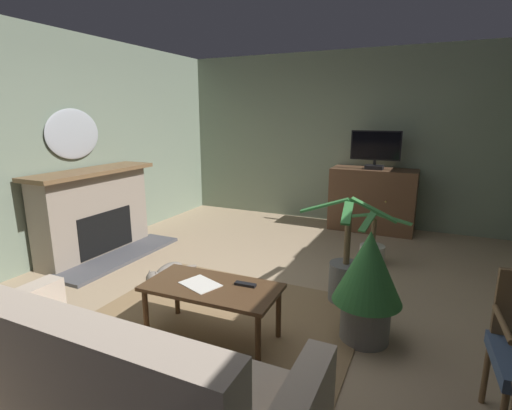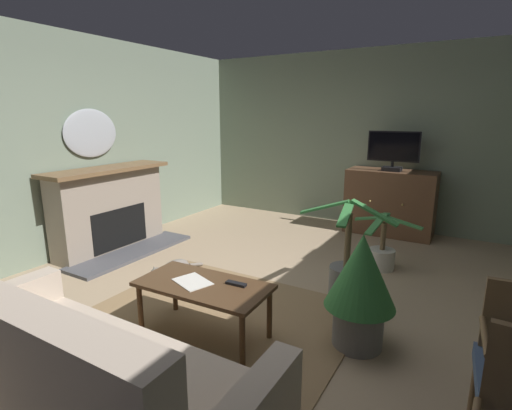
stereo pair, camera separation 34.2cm
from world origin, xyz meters
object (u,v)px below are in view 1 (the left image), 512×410
(tv_remote, at_px, (245,284))
(potted_plant_tall_palm_by_window, at_px, (368,279))
(cat, at_px, (167,273))
(potted_plant_on_hearth_side, at_px, (372,250))
(tv_cabinet, at_px, (372,201))
(potted_plant_leafy_by_curtain, at_px, (345,275))
(fireplace, at_px, (96,215))
(wall_mirror_oval, at_px, (73,134))
(folded_newspaper, at_px, (200,284))
(coffee_table, at_px, (212,292))
(sofa_floral, at_px, (109,402))
(television, at_px, (375,149))

(tv_remote, bearing_deg, potted_plant_tall_palm_by_window, 21.16)
(cat, bearing_deg, potted_plant_on_hearth_side, 37.32)
(tv_cabinet, bearing_deg, potted_plant_leafy_by_curtain, -86.78)
(fireplace, bearing_deg, wall_mirror_oval, -180.00)
(folded_newspaper, height_order, potted_plant_on_hearth_side, potted_plant_on_hearth_side)
(wall_mirror_oval, xyz_separation_m, coffee_table, (2.61, -1.05, -1.13))
(wall_mirror_oval, xyz_separation_m, sofa_floral, (2.69, -2.21, -1.21))
(potted_plant_leafy_by_curtain, bearing_deg, fireplace, -179.08)
(coffee_table, distance_m, folded_newspaper, 0.11)
(coffee_table, height_order, cat, coffee_table)
(potted_plant_on_hearth_side, bearing_deg, potted_plant_leafy_by_curtain, -95.01)
(tv_cabinet, xyz_separation_m, cat, (-1.69, -2.94, -0.36))
(fireplace, distance_m, potted_plant_on_hearth_side, 3.49)
(potted_plant_on_hearth_side, bearing_deg, wall_mirror_oval, -162.25)
(coffee_table, height_order, tv_remote, tv_remote)
(cat, bearing_deg, tv_cabinet, 60.17)
(coffee_table, relative_size, potted_plant_leafy_by_curtain, 1.05)
(fireplace, distance_m, television, 4.04)
(wall_mirror_oval, distance_m, coffee_table, 3.03)
(coffee_table, distance_m, potted_plant_tall_palm_by_window, 1.23)
(tv_remote, relative_size, potted_plant_on_hearth_side, 0.18)
(cat, bearing_deg, folded_newspaper, -38.82)
(fireplace, xyz_separation_m, cat, (1.36, -0.34, -0.42))
(fireplace, relative_size, folded_newspaper, 5.78)
(television, relative_size, tv_remote, 4.28)
(tv_remote, xyz_separation_m, potted_plant_tall_palm_by_window, (0.87, 0.40, 0.05))
(television, height_order, tv_remote, television)
(sofa_floral, xyz_separation_m, cat, (-1.09, 1.88, -0.22))
(tv_cabinet, bearing_deg, coffee_table, -100.58)
(wall_mirror_oval, xyz_separation_m, folded_newspaper, (2.52, -1.07, -1.07))
(potted_plant_leafy_by_curtain, height_order, cat, potted_plant_leafy_by_curtain)
(coffee_table, bearing_deg, potted_plant_on_hearth_side, 67.11)
(wall_mirror_oval, height_order, potted_plant_on_hearth_side, wall_mirror_oval)
(tv_remote, bearing_deg, folded_newspaper, -162.13)
(wall_mirror_oval, relative_size, potted_plant_tall_palm_by_window, 0.86)
(wall_mirror_oval, bearing_deg, folded_newspaper, -23.02)
(tv_remote, relative_size, cat, 0.23)
(sofa_floral, relative_size, cat, 2.85)
(tv_cabinet, distance_m, tv_remote, 3.57)
(coffee_table, xyz_separation_m, potted_plant_tall_palm_by_window, (1.11, 0.51, 0.11))
(television, height_order, potted_plant_tall_palm_by_window, television)
(potted_plant_tall_palm_by_window, bearing_deg, wall_mirror_oval, 171.72)
(tv_remote, bearing_deg, television, 79.44)
(fireplace, xyz_separation_m, wall_mirror_oval, (-0.25, -0.00, 1.01))
(fireplace, bearing_deg, tv_remote, -19.85)
(fireplace, bearing_deg, cat, -13.92)
(tv_cabinet, distance_m, potted_plant_tall_palm_by_window, 3.17)
(fireplace, height_order, television, television)
(cat, bearing_deg, potted_plant_leafy_by_curtain, 11.96)
(coffee_table, bearing_deg, potted_plant_tall_palm_by_window, 24.47)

